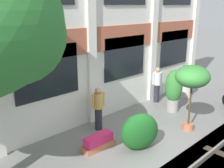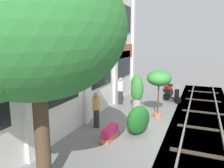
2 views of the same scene
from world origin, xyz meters
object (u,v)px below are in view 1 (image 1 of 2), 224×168
Objects in this scene: potted_plant_terracotta_small at (192,78)px; potted_plant_stone_basin at (174,89)px; resident_by_doorway at (98,107)px; resident_watching_tracks at (157,84)px; potted_plant_square_trough at (98,142)px; topiary_hedge at (140,132)px; potted_plant_ribbed_drum at (186,80)px.

potted_plant_terracotta_small reaches higher than potted_plant_stone_basin.
resident_by_doorway is at bearing 135.78° from potted_plant_terracotta_small.
potted_plant_terracotta_small is 1.45× the size of resident_watching_tracks.
resident_by_doorway is 0.97× the size of resident_watching_tracks.
resident_by_doorway is at bearing 48.68° from potted_plant_square_trough.
potted_plant_square_trough is at bearing 137.21° from topiary_hedge.
potted_plant_square_trough is at bearing -177.89° from potted_plant_stone_basin.
potted_plant_ribbed_drum is 1.00× the size of resident_by_doorway.
resident_watching_tracks reaches higher than potted_plant_square_trough.
potted_plant_terracotta_small reaches higher than resident_by_doorway.
potted_plant_stone_basin is 1.12× the size of resident_by_doorway.
potted_plant_ribbed_drum is at bearing 6.90° from potted_plant_square_trough.
resident_by_doorway is at bearing 177.20° from potted_plant_ribbed_drum.
resident_by_doorway is at bearing -70.84° from resident_watching_tracks.
resident_watching_tracks is at bearing 29.88° from topiary_hedge.
potted_plant_square_trough is at bearing -173.10° from potted_plant_ribbed_drum.
resident_watching_tracks is 1.30× the size of topiary_hedge.
potted_plant_ribbed_drum reaches higher than topiary_hedge.
potted_plant_ribbed_drum is 0.67× the size of potted_plant_terracotta_small.
potted_plant_square_trough is at bearing -59.46° from resident_watching_tracks.
potted_plant_square_trough is 4.34m from potted_plant_stone_basin.
resident_by_doorway is (-2.30, 2.24, -1.06)m from potted_plant_terracotta_small.
potted_plant_stone_basin is at bearing 52.18° from potted_plant_terracotta_small.
potted_plant_terracotta_small is (-3.07, -1.98, 1.06)m from potted_plant_ribbed_drum.
resident_by_doorway is (-3.37, 0.86, -0.12)m from potted_plant_stone_basin.
topiary_hedge is at bearing -45.01° from resident_watching_tracks.
potted_plant_ribbed_drum is at bearing 16.85° from topiary_hedge.
potted_plant_terracotta_small is at bearing -127.82° from potted_plant_stone_basin.
potted_plant_stone_basin is 3.48m from resident_by_doorway.
resident_watching_tracks is (-1.61, 0.53, 0.02)m from potted_plant_ribbed_drum.
resident_watching_tracks reaches higher than resident_by_doorway.
potted_plant_stone_basin is 1.42× the size of topiary_hedge.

